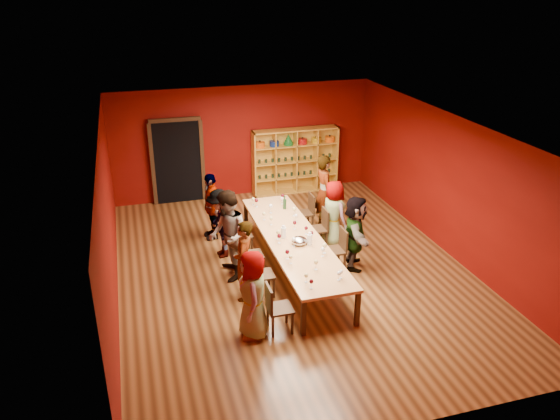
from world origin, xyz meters
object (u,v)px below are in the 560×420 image
object	(u,v)px
person_left_0	(253,295)
person_left_4	(211,206)
shelving_unit	(295,157)
chair_person_left_0	(275,306)
chair_person_left_2	(248,252)
chair_person_right_4	(307,210)
person_right_2	(355,232)
person_left_3	(220,224)
person_right_3	(334,214)
spittoon_bowl	(299,241)
chair_person_left_4	(230,215)
chair_person_right_3	(320,226)
person_left_1	(244,261)
wine_bottle	(285,204)
person_left_2	(228,236)
person_right_4	(324,192)
tasting_table	(293,240)
chair_person_left_3	(238,233)
chair_person_left_1	(258,272)
chair_person_right_2	(338,247)

from	to	relation	value
person_left_0	person_left_4	bearing A→B (deg)	-170.13
shelving_unit	chair_person_left_0	xyz separation A→B (m)	(-2.31, -6.24, -0.49)
chair_person_left_2	chair_person_right_4	bearing A→B (deg)	43.01
person_right_2	person_left_3	bearing A→B (deg)	83.73
person_right_3	spittoon_bowl	distance (m)	1.68
chair_person_right_4	person_right_2	bearing A→B (deg)	-79.65
chair_person_left_4	chair_person_right_3	distance (m)	2.15
person_left_1	wine_bottle	world-z (taller)	person_left_1
chair_person_left_4	person_right_2	world-z (taller)	person_right_2
chair_person_left_0	spittoon_bowl	size ratio (longest dim) A/B	2.86
person_left_1	person_left_2	world-z (taller)	person_left_2
shelving_unit	person_left_4	distance (m)	3.58
chair_person_right_3	spittoon_bowl	bearing A→B (deg)	-126.71
person_left_1	person_right_4	world-z (taller)	person_right_4
shelving_unit	person_left_1	bearing A→B (deg)	-117.04
tasting_table	person_right_3	xyz separation A→B (m)	(1.22, 0.86, 0.06)
shelving_unit	chair_person_left_3	size ratio (longest dim) A/B	2.70
person_right_3	person_left_3	bearing A→B (deg)	68.94
person_right_4	chair_person_left_1	bearing A→B (deg)	139.77
chair_person_left_3	wine_bottle	xyz separation A→B (m)	(1.17, 0.42, 0.37)
person_left_0	person_right_3	bearing A→B (deg)	147.30
person_left_2	spittoon_bowl	xyz separation A→B (m)	(1.35, -0.41, -0.10)
chair_person_left_2	chair_person_right_3	world-z (taller)	same
person_right_3	chair_person_left_4	bearing A→B (deg)	44.82
tasting_table	person_left_0	world-z (taller)	person_left_0
person_left_0	chair_person_right_2	distance (m)	2.81
chair_person_left_0	chair_person_left_1	size ratio (longest dim) A/B	1.00
person_left_1	chair_person_left_3	world-z (taller)	person_left_1
person_left_1	chair_person_right_4	xyz separation A→B (m)	(2.10, 2.53, -0.29)
person_right_4	wine_bottle	world-z (taller)	person_right_4
chair_person_right_4	spittoon_bowl	size ratio (longest dim) A/B	2.86
person_left_2	spittoon_bowl	size ratio (longest dim) A/B	5.94
tasting_table	spittoon_bowl	xyz separation A→B (m)	(0.03, -0.32, 0.12)
chair_person_left_2	chair_person_right_4	xyz separation A→B (m)	(1.82, 1.70, 0.00)
chair_person_left_0	chair_person_right_4	world-z (taller)	same
person_left_1	person_right_4	distance (m)	3.57
tasting_table	chair_person_left_3	world-z (taller)	chair_person_left_3
shelving_unit	person_left_4	xyz separation A→B (m)	(-2.72, -2.32, -0.20)
chair_person_left_0	person_left_0	size ratio (longest dim) A/B	0.57
person_left_3	chair_person_left_4	bearing A→B (deg)	155.02
chair_person_left_4	person_left_4	bearing A→B (deg)	180.00
person_left_2	person_left_0	bearing A→B (deg)	4.33
chair_person_left_0	person_left_3	bearing A→B (deg)	97.39
chair_person_right_3	person_left_2	bearing A→B (deg)	-160.84
chair_person_left_2	person_right_4	size ratio (longest dim) A/B	0.49
chair_person_left_2	chair_person_right_3	xyz separation A→B (m)	(1.82, 0.77, 0.00)
person_right_3	person_right_4	world-z (taller)	person_right_4
chair_person_left_2	person_left_4	distance (m)	1.98
chair_person_left_0	person_left_1	xyz separation A→B (m)	(-0.28, 1.18, 0.29)
person_left_1	wine_bottle	distance (m)	2.63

